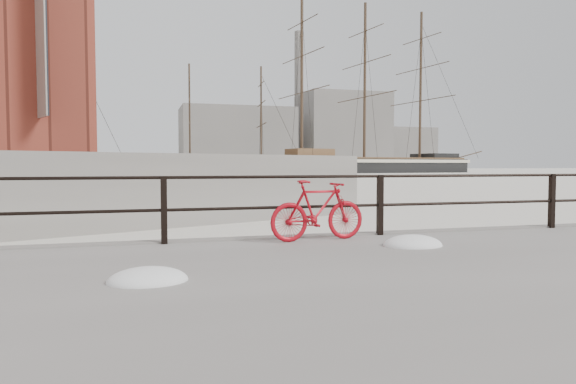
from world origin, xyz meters
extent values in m
plane|color=white|center=(0.00, 0.00, 0.00)|extent=(400.00, 400.00, 0.00)
imported|color=#A80B16|center=(-4.71, -0.47, 0.82)|extent=(1.57, 0.39, 0.94)
ellipsoid|color=white|center=(-3.56, -1.33, 0.51)|extent=(0.88, 0.69, 0.32)
ellipsoid|color=white|center=(-7.27, -2.62, 0.49)|extent=(0.80, 0.63, 0.29)
cube|color=gray|center=(20.00, 140.00, 9.00)|extent=(32.00, 18.00, 18.00)
cube|color=gray|center=(55.00, 145.00, 12.00)|extent=(26.00, 20.00, 24.00)
cube|color=gray|center=(78.00, 150.00, 7.00)|extent=(20.00, 16.00, 14.00)
cylinder|color=gray|center=(42.00, 150.00, 22.00)|extent=(2.80, 2.80, 44.00)
camera|label=1|loc=(-7.34, -7.89, 1.51)|focal=32.00mm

